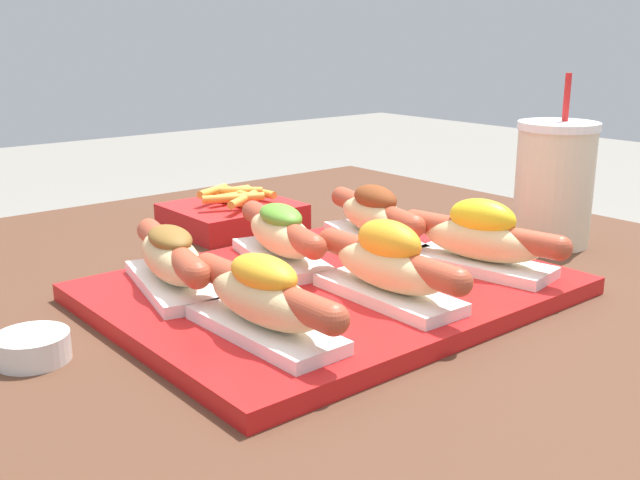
# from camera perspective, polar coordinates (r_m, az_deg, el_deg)

# --- Properties ---
(serving_tray) EXTENTS (0.46, 0.35, 0.02)m
(serving_tray) POSITION_cam_1_polar(r_m,az_deg,el_deg) (0.79, 0.93, -3.75)
(serving_tray) COLOR red
(serving_tray) RESTS_ON patio_table
(hot_dog_0) EXTENTS (0.06, 0.20, 0.07)m
(hot_dog_0) POSITION_cam_1_polar(r_m,az_deg,el_deg) (0.63, -4.28, -4.46)
(hot_dog_0) COLOR white
(hot_dog_0) RESTS_ON serving_tray
(hot_dog_1) EXTENTS (0.06, 0.20, 0.08)m
(hot_dog_1) POSITION_cam_1_polar(r_m,az_deg,el_deg) (0.72, 5.24, -1.90)
(hot_dog_1) COLOR white
(hot_dog_1) RESTS_ON serving_tray
(hot_dog_2) EXTENTS (0.09, 0.20, 0.08)m
(hot_dog_2) POSITION_cam_1_polar(r_m,az_deg,el_deg) (0.83, 12.18, 0.11)
(hot_dog_2) COLOR white
(hot_dog_2) RESTS_ON serving_tray
(hot_dog_3) EXTENTS (0.10, 0.20, 0.06)m
(hot_dog_3) POSITION_cam_1_polar(r_m,az_deg,el_deg) (0.76, -11.28, -1.39)
(hot_dog_3) COLOR white
(hot_dog_3) RESTS_ON serving_tray
(hot_dog_4) EXTENTS (0.10, 0.20, 0.07)m
(hot_dog_4) POSITION_cam_1_polar(r_m,az_deg,el_deg) (0.83, -3.00, 0.42)
(hot_dog_4) COLOR white
(hot_dog_4) RESTS_ON serving_tray
(hot_dog_5) EXTENTS (0.10, 0.20, 0.07)m
(hot_dog_5) POSITION_cam_1_polar(r_m,az_deg,el_deg) (0.92, 4.19, 1.84)
(hot_dog_5) COLOR white
(hot_dog_5) RESTS_ON serving_tray
(sauce_bowl) EXTENTS (0.06, 0.06, 0.02)m
(sauce_bowl) POSITION_cam_1_polar(r_m,az_deg,el_deg) (0.68, -20.96, -7.64)
(sauce_bowl) COLOR silver
(sauce_bowl) RESTS_ON patio_table
(drink_cup) EXTENTS (0.10, 0.10, 0.22)m
(drink_cup) POSITION_cam_1_polar(r_m,az_deg,el_deg) (1.01, 17.40, 4.13)
(drink_cup) COLOR beige
(drink_cup) RESTS_ON patio_table
(fries_basket) EXTENTS (0.17, 0.15, 0.06)m
(fries_basket) POSITION_cam_1_polar(r_m,az_deg,el_deg) (1.06, -6.66, 1.95)
(fries_basket) COLOR red
(fries_basket) RESTS_ON patio_table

